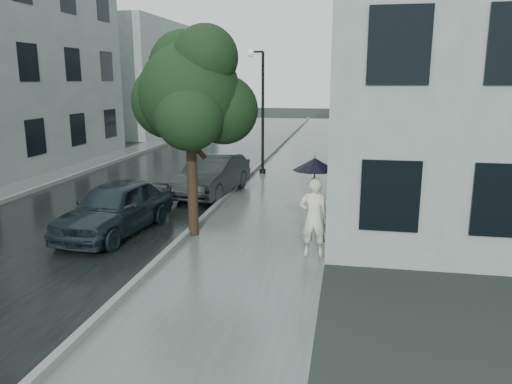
% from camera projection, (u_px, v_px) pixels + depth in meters
% --- Properties ---
extents(ground, '(120.00, 120.00, 0.00)m').
position_uv_depth(ground, '(219.00, 285.00, 9.83)').
color(ground, black).
rests_on(ground, ground).
extents(sidewalk, '(3.50, 60.00, 0.01)m').
position_uv_depth(sidewalk, '(296.00, 174.00, 21.29)').
color(sidewalk, slate).
rests_on(sidewalk, ground).
extents(kerb_near, '(0.15, 60.00, 0.15)m').
position_uv_depth(kerb_near, '(254.00, 170.00, 21.60)').
color(kerb_near, slate).
rests_on(kerb_near, ground).
extents(asphalt_road, '(6.85, 60.00, 0.00)m').
position_uv_depth(asphalt_road, '(177.00, 170.00, 22.23)').
color(asphalt_road, black).
rests_on(asphalt_road, ground).
extents(kerb_far, '(0.15, 60.00, 0.15)m').
position_uv_depth(kerb_far, '(104.00, 165.00, 22.84)').
color(kerb_far, slate).
rests_on(kerb_far, ground).
extents(sidewalk_far, '(1.70, 60.00, 0.01)m').
position_uv_depth(sidewalk_far, '(85.00, 166.00, 23.02)').
color(sidewalk_far, '#4C5451').
rests_on(sidewalk_far, ground).
extents(building_near, '(7.02, 36.00, 9.00)m').
position_uv_depth(building_near, '(410.00, 68.00, 26.55)').
color(building_near, '#97A49F').
rests_on(building_near, ground).
extents(building_far_b, '(7.02, 18.00, 8.00)m').
position_uv_depth(building_far_b, '(147.00, 78.00, 40.14)').
color(building_far_b, '#97A49F').
rests_on(building_far_b, ground).
extents(pedestrian, '(0.70, 0.49, 1.83)m').
position_uv_depth(pedestrian, '(313.00, 217.00, 11.24)').
color(pedestrian, silver).
rests_on(pedestrian, sidewalk).
extents(umbrella, '(1.32, 1.32, 1.38)m').
position_uv_depth(umbrella, '(315.00, 164.00, 11.02)').
color(umbrella, black).
rests_on(umbrella, ground).
extents(street_tree, '(3.27, 2.97, 5.23)m').
position_uv_depth(street_tree, '(191.00, 93.00, 12.25)').
color(street_tree, '#332619').
rests_on(street_tree, ground).
extents(lamp_post, '(0.83, 0.44, 5.14)m').
position_uv_depth(lamp_post, '(259.00, 104.00, 20.78)').
color(lamp_post, black).
rests_on(lamp_post, ground).
extents(car_near, '(2.09, 4.19, 1.37)m').
position_uv_depth(car_near, '(115.00, 207.00, 12.98)').
color(car_near, '#1A272C').
rests_on(car_near, ground).
extents(car_far, '(1.91, 4.28, 1.37)m').
position_uv_depth(car_far, '(212.00, 175.00, 17.35)').
color(car_far, '#272B2D').
rests_on(car_far, ground).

